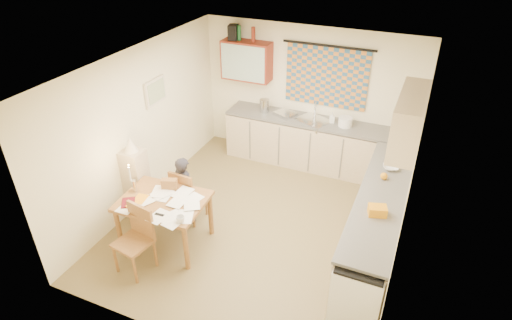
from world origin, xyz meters
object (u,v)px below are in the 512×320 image
at_px(counter_back, 314,144).
at_px(dining_table, 166,221).
at_px(counter_right, 377,222).
at_px(shelf_stand, 137,183).
at_px(person, 185,190).
at_px(chair_far, 190,203).
at_px(stove, 358,290).

height_order(counter_back, dining_table, counter_back).
bearing_deg(counter_right, counter_back, 128.51).
bearing_deg(shelf_stand, person, 10.27).
bearing_deg(chair_far, person, 61.77).
distance_m(counter_back, chair_far, 2.62).
height_order(person, shelf_stand, shelf_stand).
bearing_deg(person, stove, -179.74).
xyz_separation_m(person, shelf_stand, (-0.77, -0.14, 0.01)).
relative_size(stove, person, 0.78).
bearing_deg(counter_right, person, -169.85).
height_order(counter_right, stove, counter_right).
bearing_deg(counter_back, counter_right, -51.49).
distance_m(counter_right, stove, 1.29).
height_order(counter_right, person, person).
xyz_separation_m(stove, dining_table, (-2.76, 0.23, -0.05)).
bearing_deg(dining_table, counter_right, 17.35).
bearing_deg(shelf_stand, stove, -10.44).
bearing_deg(counter_right, stove, -90.00).
xyz_separation_m(counter_right, person, (-2.77, -0.50, 0.10)).
relative_size(dining_table, shelf_stand, 1.08).
bearing_deg(counter_back, shelf_stand, -130.36).
bearing_deg(counter_back, stove, -65.00).
bearing_deg(person, counter_back, -103.44).
xyz_separation_m(dining_table, person, (-0.01, 0.56, 0.17)).
distance_m(stove, shelf_stand, 3.60).
height_order(counter_right, dining_table, counter_right).
height_order(counter_back, stove, counter_back).
relative_size(stove, shelf_stand, 0.77).
distance_m(counter_back, stove, 3.43).
height_order(counter_back, counter_right, same).
height_order(stove, dining_table, stove).
distance_m(counter_back, dining_table, 3.16).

